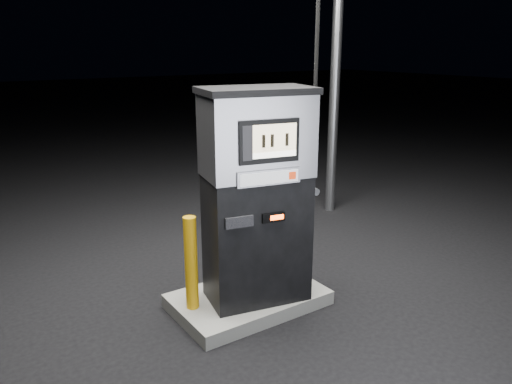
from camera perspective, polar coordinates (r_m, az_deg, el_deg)
ground at (r=5.61m, az=-0.89°, el=-12.83°), size 80.00×80.00×0.00m
pump_island at (r=5.57m, az=-0.89°, el=-12.15°), size 1.60×1.00×0.15m
fuel_dispenser at (r=5.04m, az=0.12°, el=-0.35°), size 1.27×0.87×4.58m
bollard_left at (r=5.09m, az=-7.43°, el=-8.08°), size 0.17×0.17×0.98m
bollard_right at (r=5.72m, az=3.16°, el=-5.76°), size 0.15×0.15×0.87m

